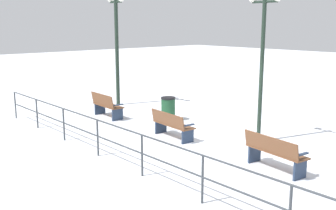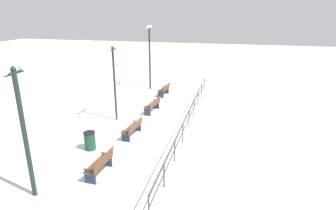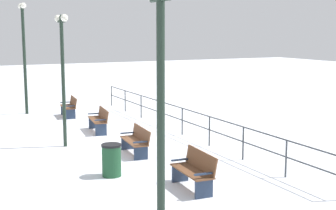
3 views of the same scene
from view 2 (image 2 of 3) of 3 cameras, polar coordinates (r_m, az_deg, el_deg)
The scene contains 10 objects.
ground_plane at distance 16.76m, azimuth -5.32°, elevation -3.49°, with size 80.00×80.00×0.00m, color white.
bench_nearest at distance 21.70m, azimuth -0.73°, elevation 3.06°, with size 0.69×1.46×0.88m.
bench_second at distance 18.20m, azimuth -3.01°, elevation 0.01°, with size 0.73×1.67×0.89m.
bench_third at distance 14.91m, azimuth -6.99°, elevation -4.60°, with size 0.67×1.63×0.84m.
bench_fourth at distance 11.85m, azimuth -13.25°, elevation -11.32°, with size 0.65×1.56×0.93m.
lamppost_near at distance 23.11m, azimuth -3.68°, elevation 11.03°, with size 0.26×0.90×5.07m.
lamppost_middle at distance 16.59m, azimuth -10.69°, elevation 6.44°, with size 0.23×1.07×4.37m.
lamppost_far at distance 10.43m, azimuth -27.03°, elevation -2.28°, with size 0.26×1.06×4.66m.
waterfront_railing at distance 15.90m, azimuth 4.20°, elevation -2.05°, with size 0.05×15.60×1.02m.
trash_bin at distance 13.98m, azimuth -15.25°, elevation -6.84°, with size 0.53×0.53×0.87m.
Camera 2 is at (-4.99, 14.71, 6.31)m, focal length 30.72 mm.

